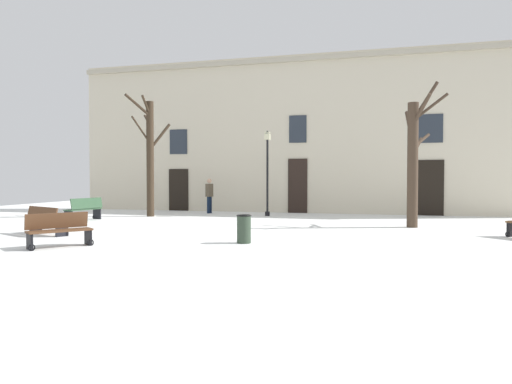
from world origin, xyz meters
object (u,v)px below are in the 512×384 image
at_px(tree_near_facade, 150,154).
at_px(tree_center, 414,158).
at_px(bench_near_lamp, 46,220).
at_px(streetlamp, 267,164).
at_px(person_by_shop_door, 209,194).
at_px(bench_facing_shops, 84,209).
at_px(bench_by_litter_bin, 59,230).
at_px(litter_bin, 244,229).

xyz_separation_m(tree_near_facade, tree_center, (11.40, -1.90, -0.38)).
bearing_deg(bench_near_lamp, streetlamp, -93.77).
bearing_deg(tree_center, bench_near_lamp, -154.11).
xyz_separation_m(bench_near_lamp, person_by_shop_door, (1.68, 9.83, 0.50)).
bearing_deg(bench_facing_shops, person_by_shop_door, 156.29).
distance_m(tree_near_facade, bench_facing_shops, 3.93).
height_order(tree_near_facade, streetlamp, tree_near_facade).
height_order(tree_center, bench_by_litter_bin, tree_center).
height_order(streetlamp, litter_bin, streetlamp).
height_order(tree_near_facade, person_by_shop_door, tree_near_facade).
bearing_deg(bench_facing_shops, tree_near_facade, 159.66).
distance_m(tree_center, litter_bin, 7.60).
relative_size(tree_center, litter_bin, 6.73).
distance_m(litter_bin, bench_near_lamp, 6.52).
bearing_deg(person_by_shop_door, litter_bin, -140.27).
xyz_separation_m(bench_facing_shops, person_by_shop_door, (3.53, 5.21, 0.48)).
bearing_deg(bench_by_litter_bin, streetlamp, 22.32).
distance_m(streetlamp, bench_by_litter_bin, 11.71).
bearing_deg(person_by_shop_door, tree_center, -100.96).
xyz_separation_m(tree_center, bench_by_litter_bin, (-8.98, -7.65, -2.03)).
bearing_deg(streetlamp, person_by_shop_door, 165.29).
distance_m(streetlamp, litter_bin, 9.60).
xyz_separation_m(bench_facing_shops, bench_near_lamp, (1.85, -4.62, -0.02)).
relative_size(tree_center, streetlamp, 1.32).
relative_size(streetlamp, person_by_shop_door, 2.29).
bearing_deg(tree_center, streetlamp, 150.33).
bearing_deg(streetlamp, bench_by_litter_bin, -103.47).
bearing_deg(bench_facing_shops, bench_near_lamp, 32.21).
distance_m(bench_facing_shops, bench_near_lamp, 4.97).
xyz_separation_m(tree_near_facade, litter_bin, (6.77, -7.55, -2.47)).
xyz_separation_m(streetlamp, litter_bin, (1.66, -9.23, -2.02)).
distance_m(tree_near_facade, tree_center, 11.57).
height_order(bench_by_litter_bin, bench_facing_shops, bench_facing_shops).
distance_m(tree_center, bench_by_litter_bin, 11.97).
bearing_deg(bench_facing_shops, litter_bin, 70.24).
xyz_separation_m(tree_near_facade, bench_by_litter_bin, (2.42, -9.54, -2.42)).
bearing_deg(person_by_shop_door, streetlamp, -90.66).
bearing_deg(bench_facing_shops, tree_center, 103.86).
height_order(tree_center, bench_facing_shops, tree_center).
height_order(litter_bin, bench_near_lamp, bench_near_lamp).
bearing_deg(tree_near_facade, streetlamp, 18.26).
bearing_deg(bench_facing_shops, bench_by_litter_bin, 40.76).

